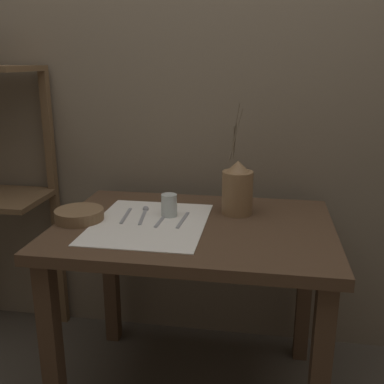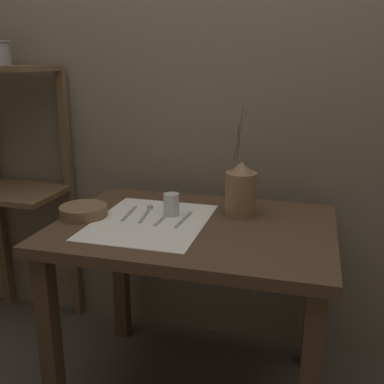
{
  "view_description": "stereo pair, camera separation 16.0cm",
  "coord_description": "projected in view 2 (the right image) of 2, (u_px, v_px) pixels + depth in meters",
  "views": [
    {
      "loc": [
        0.24,
        -1.52,
        1.3
      ],
      "look_at": [
        -0.01,
        0.0,
        0.85
      ],
      "focal_mm": 42.0,
      "sensor_mm": 36.0,
      "label": 1
    },
    {
      "loc": [
        0.4,
        -1.48,
        1.3
      ],
      "look_at": [
        -0.01,
        0.0,
        0.85
      ],
      "focal_mm": 42.0,
      "sensor_mm": 36.0,
      "label": 2
    }
  ],
  "objects": [
    {
      "name": "stone_wall_back",
      "position": [
        222.0,
        85.0,
        1.94
      ],
      "size": [
        7.0,
        0.06,
        2.4
      ],
      "color": "#7A6B56",
      "rests_on": "ground_plane"
    },
    {
      "name": "wooden_table",
      "position": [
        194.0,
        252.0,
        1.67
      ],
      "size": [
        1.0,
        0.72,
        0.73
      ],
      "color": "#4C3523",
      "rests_on": "ground_plane"
    },
    {
      "name": "wooden_shelf_unit",
      "position": [
        14.0,
        153.0,
        2.11
      ],
      "size": [
        0.47,
        0.34,
        1.28
      ],
      "color": "brown",
      "rests_on": "ground_plane"
    },
    {
      "name": "linen_cloth",
      "position": [
        150.0,
        222.0,
        1.65
      ],
      "size": [
        0.41,
        0.5,
        0.0
      ],
      "color": "white",
      "rests_on": "wooden_table"
    },
    {
      "name": "pitcher_with_flowers",
      "position": [
        241.0,
        191.0,
        1.7
      ],
      "size": [
        0.12,
        0.12,
        0.42
      ],
      "color": "olive",
      "rests_on": "wooden_table"
    },
    {
      "name": "wooden_bowl",
      "position": [
        84.0,
        211.0,
        1.7
      ],
      "size": [
        0.18,
        0.18,
        0.04
      ],
      "color": "brown",
      "rests_on": "wooden_table"
    },
    {
      "name": "glass_tumbler_near",
      "position": [
        171.0,
        204.0,
        1.71
      ],
      "size": [
        0.06,
        0.06,
        0.09
      ],
      "color": "silver",
      "rests_on": "wooden_table"
    },
    {
      "name": "fork_inner",
      "position": [
        129.0,
        213.0,
        1.73
      ],
      "size": [
        0.03,
        0.17,
        0.0
      ],
      "color": "#939399",
      "rests_on": "wooden_table"
    },
    {
      "name": "spoon_inner",
      "position": [
        148.0,
        210.0,
        1.76
      ],
      "size": [
        0.04,
        0.18,
        0.02
      ],
      "color": "#939399",
      "rests_on": "wooden_table"
    },
    {
      "name": "knife_center",
      "position": [
        163.0,
        218.0,
        1.68
      ],
      "size": [
        0.02,
        0.17,
        0.0
      ],
      "color": "#939399",
      "rests_on": "wooden_table"
    },
    {
      "name": "fork_outer",
      "position": [
        184.0,
        220.0,
        1.66
      ],
      "size": [
        0.02,
        0.17,
        0.0
      ],
      "color": "#939399",
      "rests_on": "wooden_table"
    }
  ]
}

